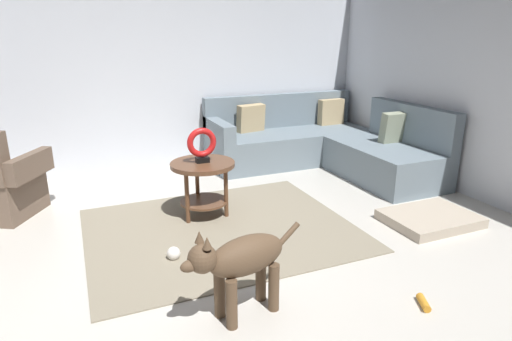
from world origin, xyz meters
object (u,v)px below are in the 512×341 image
sectional_couch (323,145)px  dog_toy_ball (174,253)px  torus_sculpture (202,144)px  side_table (203,175)px  dog_toy_rope (424,303)px  dog (241,261)px  dog_bed_mat (430,219)px

sectional_couch → dog_toy_ball: bearing=-144.4°
sectional_couch → torus_sculpture: bearing=-153.1°
side_table → torus_sculpture: size_ratio=1.84×
dog_toy_ball → dog_toy_rope: dog_toy_ball is taller
sectional_couch → dog: sectional_couch is taller
torus_sculpture → dog_toy_ball: 1.08m
dog → dog_toy_ball: size_ratio=7.95×
torus_sculpture → dog_toy_rope: bearing=-65.7°
dog → dog_toy_ball: bearing=3.1°
dog_bed_mat → dog_toy_rope: 1.39m
sectional_couch → dog_toy_ball: size_ratio=21.31×
sectional_couch → dog_bed_mat: 1.95m
side_table → dog_bed_mat: side_table is taller
dog_bed_mat → dog_toy_ball: 2.35m
dog → dog_toy_ball: (-0.23, 0.86, -0.32)m
sectional_couch → dog_toy_ball: (-2.35, -1.68, -0.24)m
sectional_couch → dog_bed_mat: sectional_couch is taller
dog_bed_mat → sectional_couch: bearing=89.6°
torus_sculpture → dog_bed_mat: 2.22m
side_table → dog: size_ratio=0.71×
dog_bed_mat → dog_toy_ball: size_ratio=7.58×
dog_bed_mat → dog_toy_rope: bearing=-135.4°
dog_bed_mat → dog_toy_ball: bearing=173.8°
dog → dog_toy_rope: bearing=-120.7°
torus_sculpture → dog_bed_mat: (1.88, -0.98, -0.67)m
torus_sculpture → dog_bed_mat: size_ratio=0.41×
side_table → dog_bed_mat: (1.88, -0.98, -0.37)m
side_table → dog_toy_rope: 2.18m
sectional_couch → dog_toy_rope: sectional_couch is taller
sectional_couch → dog_toy_ball: 2.90m
torus_sculpture → sectional_couch: bearing=26.9°
dog_toy_rope → sectional_couch: bearing=71.0°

